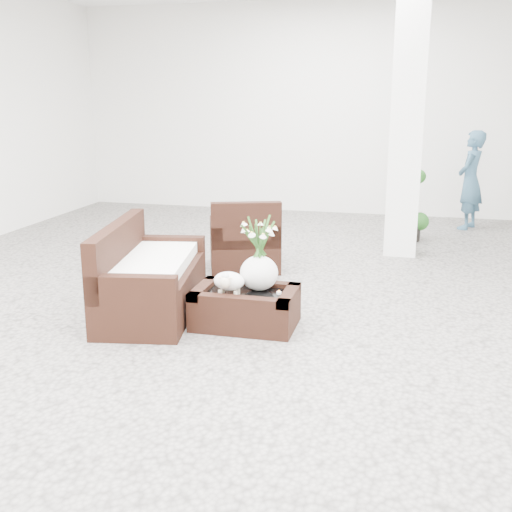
% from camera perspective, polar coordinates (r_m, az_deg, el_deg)
% --- Properties ---
extents(ground, '(11.00, 11.00, 0.00)m').
position_cam_1_polar(ground, '(5.88, 0.24, -5.62)').
color(ground, gray).
rests_on(ground, ground).
extents(column, '(0.40, 0.40, 3.50)m').
position_cam_1_polar(column, '(8.17, 13.51, 12.21)').
color(column, white).
rests_on(column, ground).
extents(coffee_table, '(0.90, 0.60, 0.31)m').
position_cam_1_polar(coffee_table, '(5.65, -0.96, -4.80)').
color(coffee_table, black).
rests_on(coffee_table, ground).
extents(sheep_figurine, '(0.28, 0.23, 0.21)m').
position_cam_1_polar(sheep_figurine, '(5.51, -2.45, -2.47)').
color(sheep_figurine, white).
rests_on(sheep_figurine, coffee_table).
extents(planter_narcissus, '(0.44, 0.44, 0.80)m').
position_cam_1_polar(planter_narcissus, '(5.56, 0.28, 0.87)').
color(planter_narcissus, white).
rests_on(planter_narcissus, coffee_table).
extents(tealight, '(0.04, 0.04, 0.03)m').
position_cam_1_polar(tealight, '(5.55, 2.09, -3.31)').
color(tealight, white).
rests_on(tealight, coffee_table).
extents(armchair, '(1.00, 0.98, 0.84)m').
position_cam_1_polar(armchair, '(7.44, -1.07, 2.08)').
color(armchair, black).
rests_on(armchair, ground).
extents(loveseat, '(1.03, 1.70, 0.85)m').
position_cam_1_polar(loveseat, '(5.99, -9.37, -1.15)').
color(loveseat, black).
rests_on(loveseat, ground).
extents(topiary, '(0.37, 0.37, 1.38)m').
position_cam_1_polar(topiary, '(9.08, 13.79, 5.65)').
color(topiary, '#1C4A17').
rests_on(topiary, ground).
extents(shopper, '(0.54, 0.64, 1.49)m').
position_cam_1_polar(shopper, '(10.12, 18.78, 6.49)').
color(shopper, '#32566F').
rests_on(shopper, ground).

